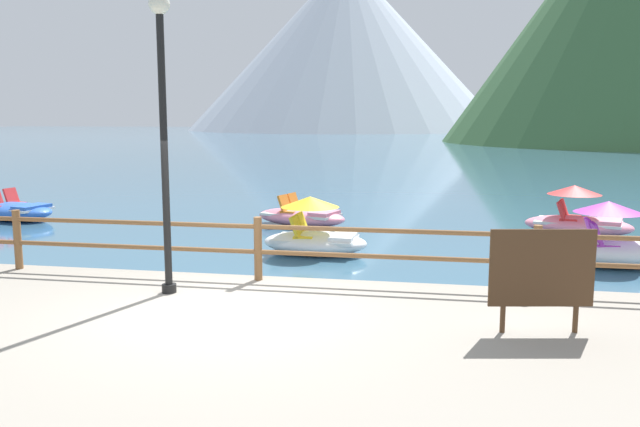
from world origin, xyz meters
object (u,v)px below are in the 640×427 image
lamp_post (163,116)px  pedal_boat_3 (14,210)px  pedal_boat_2 (612,244)px  pedal_boat_4 (302,216)px  pedal_boat_1 (315,235)px  sign_board (542,270)px  pedal_boat_0 (578,219)px

lamp_post → pedal_boat_3: bearing=135.6°
pedal_boat_2 → pedal_boat_4: bearing=153.6°
pedal_boat_1 → pedal_boat_4: size_ratio=0.82×
lamp_post → sign_board: 5.16m
pedal_boat_0 → pedal_boat_3: size_ratio=1.02×
pedal_boat_2 → pedal_boat_4: (-6.74, 3.34, -0.17)m
sign_board → pedal_boat_2: 5.98m
pedal_boat_1 → pedal_boat_2: 5.76m
lamp_post → pedal_boat_2: 8.70m
sign_board → pedal_boat_2: size_ratio=0.52×
pedal_boat_0 → pedal_boat_4: pedal_boat_0 is taller
pedal_boat_2 → pedal_boat_4: size_ratio=0.86×
pedal_boat_0 → pedal_boat_3: bearing=-178.4°
pedal_boat_0 → pedal_boat_3: pedal_boat_0 is taller
sign_board → pedal_boat_0: 9.12m
sign_board → pedal_boat_4: bearing=117.6°
lamp_post → pedal_boat_1: (1.14, 4.76, -2.42)m
lamp_post → pedal_boat_4: (0.15, 8.06, -2.58)m
pedal_boat_1 → pedal_boat_4: 3.45m
pedal_boat_1 → pedal_boat_3: (-8.92, 2.85, -0.14)m
sign_board → pedal_boat_1: bearing=123.3°
pedal_boat_0 → pedal_boat_1: bearing=-150.6°
pedal_boat_0 → pedal_boat_3: (-14.69, -0.40, -0.13)m
pedal_boat_1 → pedal_boat_3: 9.36m
lamp_post → pedal_boat_1: 5.46m
lamp_post → pedal_boat_2: lamp_post is taller
lamp_post → sign_board: (4.80, -0.83, -1.69)m
pedal_boat_2 → sign_board: bearing=-110.6°
pedal_boat_0 → pedal_boat_2: (-0.01, -3.28, 0.03)m
sign_board → pedal_boat_2: sign_board is taller
pedal_boat_0 → pedal_boat_2: bearing=-90.2°
lamp_post → pedal_boat_0: size_ratio=1.47×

